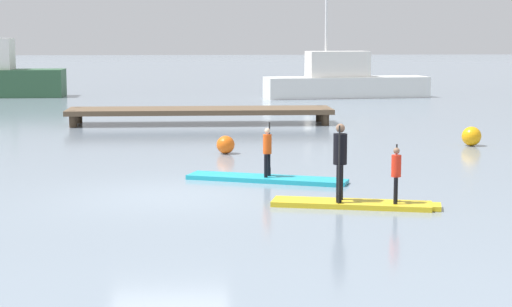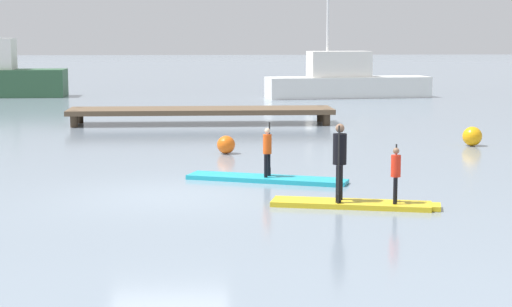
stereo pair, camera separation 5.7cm
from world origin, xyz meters
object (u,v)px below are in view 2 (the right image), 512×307
Objects in this scene: paddleboard_near at (267,179)px; mooring_buoy_near at (226,145)px; paddler_child_solo at (267,149)px; mooring_buoy_far at (472,136)px; paddleboard_far at (355,204)px; fishing_boat_green_midground at (346,81)px; paddler_adult at (340,157)px; paddler_child_front at (396,172)px.

mooring_buoy_near reaches higher than paddleboard_near.
mooring_buoy_near is at bearing 99.69° from paddler_child_solo.
paddler_child_solo is 2.13× the size of mooring_buoy_far.
paddleboard_far is 0.38× the size of fishing_boat_green_midground.
paddler_adult is at bearing -75.76° from mooring_buoy_near.
paddler_adult is (-0.30, 0.07, 0.91)m from paddleboard_far.
fishing_boat_green_midground reaches higher than paddler_adult.
paddleboard_far is at bearing -64.64° from paddleboard_near.
mooring_buoy_near is (-6.93, -21.12, -0.60)m from fishing_boat_green_midground.
paddler_child_solo is at bearing -80.31° from mooring_buoy_near.
paddleboard_near is at bearing -138.59° from mooring_buoy_far.
mooring_buoy_near is (-2.23, 7.68, 0.20)m from paddleboard_far.
fishing_boat_green_midground reaches higher than paddler_child_solo.
paddler_child_front is at bearing -56.15° from paddler_child_solo.
mooring_buoy_far is (7.35, 1.21, 0.04)m from mooring_buoy_near.
paddleboard_near is at bearing -103.48° from fishing_boat_green_midground.
mooring_buoy_near is at bearing 99.48° from paddleboard_near.
paddleboard_far is at bearing -73.82° from mooring_buoy_near.
fishing_boat_green_midground is 22.24m from mooring_buoy_near.
paddleboard_far is 2.94× the size of paddler_child_front.
mooring_buoy_far is (4.38, 9.06, -0.41)m from paddler_child_front.
paddleboard_far is 29.19m from fishing_boat_green_midground.
paddleboard_near is 0.42× the size of fishing_boat_green_midground.
mooring_buoy_near is (-2.97, 7.85, -0.44)m from paddler_child_front.
paddler_child_front is (0.75, -0.18, 0.65)m from paddleboard_far.
mooring_buoy_near is 7.45m from mooring_buoy_far.
paddler_adult is 7.88m from mooring_buoy_near.
paddler_child_solo is 26.43m from fishing_boat_green_midground.
paddler_child_front is at bearing -55.89° from paddleboard_near.
mooring_buoy_far is at bearing 60.03° from paddleboard_far.
mooring_buoy_far is at bearing 41.41° from paddleboard_near.
paddler_child_front is (2.21, -3.26, 0.65)m from paddleboard_near.
paddler_child_front is at bearing -13.23° from paddler_adult.
paddler_child_solo is 3.47m from paddleboard_far.
fishing_boat_green_midground is at bearing 80.12° from paddler_adult.
paddler_child_front reaches higher than paddleboard_far.
paddler_adult is (1.16, -3.01, 0.91)m from paddleboard_near.
paddleboard_near is 0.67m from paddler_child_solo.
paddleboard_far is 5.67× the size of mooring_buoy_far.
mooring_buoy_near is 0.88× the size of mooring_buoy_far.
paddler_adult is 1.10m from paddler_child_front.
paddler_child_solo is at bearing -138.55° from mooring_buoy_far.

